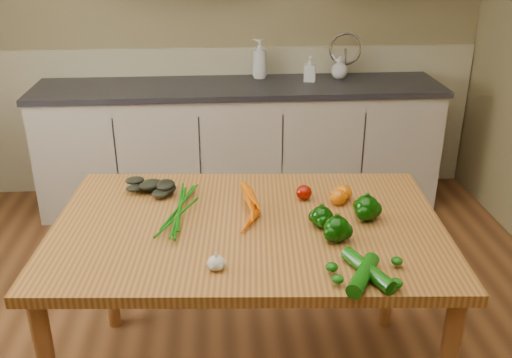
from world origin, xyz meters
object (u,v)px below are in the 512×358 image
Objects in this scene: table at (248,243)px; garlic_bulb at (216,263)px; soap_bottle_c at (339,68)px; tomato_a at (304,192)px; carrot_bunch at (228,206)px; zucchini_b at (363,275)px; tomato_c at (343,193)px; leafy_greens at (151,180)px; soap_bottle_b at (310,69)px; pepper_c at (337,229)px; pepper_b at (366,208)px; tomato_b at (338,197)px; pepper_a at (322,217)px; soap_bottle_a at (260,59)px; zucchini_a at (368,270)px.

table is 0.37m from garlic_bulb.
tomato_a is (-0.53, -1.82, -0.12)m from soap_bottle_c.
garlic_bulb is at bearing -107.68° from table.
carrot_bunch is 0.67m from zucchini_b.
tomato_c reaches higher than tomato_a.
leafy_greens reaches higher than tomato_a.
leafy_greens is 1.01× the size of zucchini_b.
soap_bottle_b is 2.39× the size of tomato_c.
leafy_greens is at bearing 113.26° from garlic_bulb.
pepper_c is (0.45, 0.16, 0.02)m from garlic_bulb.
garlic_bulb is 0.68m from pepper_b.
table is 0.35m from tomato_a.
pepper_c reaches higher than garlic_bulb.
soap_bottle_c is at bearing 68.76° from garlic_bulb.
tomato_b is at bearing 120.25° from pepper_b.
leafy_greens is 1.08m from zucchini_b.
pepper_a is at bearing 100.12° from zucchini_b.
soap_bottle_b is at bearing 77.97° from table.
pepper_a is 0.12m from pepper_c.
pepper_a is 0.39× the size of zucchini_b.
garlic_bulb is at bearing -91.99° from soap_bottle_b.
carrot_bunch is 3.39× the size of pepper_a.
leafy_greens reaches higher than zucchini_b.
soap_bottle_a is 3.81× the size of tomato_c.
table is at bearing -156.50° from tomato_c.
tomato_c is (0.21, -1.90, -0.18)m from soap_bottle_a.
carrot_bunch is 1.17× the size of zucchini_a.
tomato_b is at bearing 60.82° from pepper_a.
pepper_c is (-0.46, -2.19, -0.10)m from soap_bottle_c.
tomato_a is (-0.03, 0.25, -0.01)m from pepper_a.
table is 2.11m from soap_bottle_a.
soap_bottle_c is 1.88m from tomato_c.
soap_bottle_a reaches higher than garlic_bulb.
soap_bottle_a reaches higher than soap_bottle_b.
soap_bottle_c reaches higher than tomato_c.
soap_bottle_a reaches higher than soap_bottle_c.
tomato_c is at bearing 85.77° from zucchini_a.
soap_bottle_c is (0.78, 2.03, 0.24)m from table.
pepper_a reaches higher than tomato_c.
soap_bottle_b is at bearing 83.56° from pepper_c.
soap_bottle_b reaches higher than leafy_greens.
pepper_c reaches higher than tomato_c.
tomato_c is at bearing 83.73° from zucchini_b.
leafy_greens is 2.61× the size of pepper_a.
soap_bottle_c reaches higher than pepper_c.
soap_bottle_a reaches higher than tomato_a.
table is at bearing -91.16° from soap_bottle_b.
pepper_b is (0.55, -0.08, 0.01)m from carrot_bunch.
zucchini_a is (-0.01, -0.55, -0.01)m from tomato_b.
soap_bottle_a is 2.82× the size of pepper_c.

